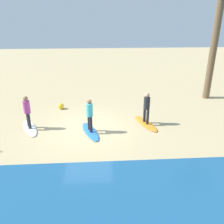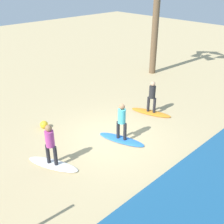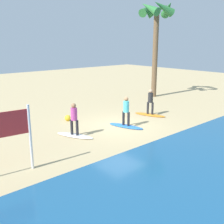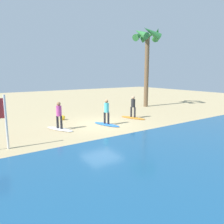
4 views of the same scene
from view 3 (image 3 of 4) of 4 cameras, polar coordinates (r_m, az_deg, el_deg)
The scene contains 9 objects.
ground_plane at distance 15.42m, azimuth 1.45°, elevation -2.96°, with size 60.00×60.00×0.00m, color tan.
surfboard_orange at distance 17.75m, azimuth 8.02°, elevation -0.57°, with size 2.10×0.56×0.09m, color orange.
surfer_orange at distance 17.52m, azimuth 8.13°, elevation 2.56°, with size 0.32×0.44×1.64m.
surfboard_blue at distance 15.26m, azimuth 2.95°, elevation -3.00°, with size 2.10×0.56×0.09m, color blue.
surfer_blue at distance 14.98m, azimuth 3.00°, elevation 0.62°, with size 0.32×0.44×1.64m.
surfboard_white at distance 13.88m, azimuth -7.88°, elevation -4.96°, with size 2.10×0.56×0.09m, color white.
surfer_white at distance 13.58m, azimuth -8.03°, elevation -1.01°, with size 0.32×0.43×1.64m.
palm_tree at distance 23.53m, azimuth 9.39°, elevation 18.65°, with size 2.88×3.03×7.94m.
beach_ball at distance 16.56m, azimuth -9.37°, elevation -1.25°, with size 0.36×0.36×0.36m, color yellow.
Camera 3 is at (9.96, 10.80, 4.69)m, focal length 43.21 mm.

